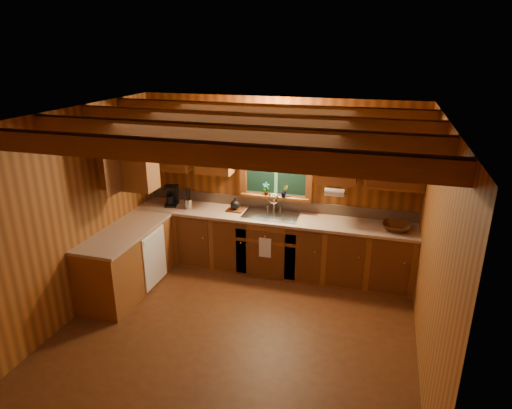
{
  "coord_description": "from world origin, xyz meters",
  "views": [
    {
      "loc": [
        1.51,
        -4.35,
        3.3
      ],
      "look_at": [
        0.0,
        0.8,
        1.35
      ],
      "focal_mm": 31.07,
      "sensor_mm": 36.0,
      "label": 1
    }
  ],
  "objects_px": {
    "cutting_board": "(235,210)",
    "wicker_basket": "(396,227)",
    "coffee_maker": "(171,195)",
    "sink": "(271,218)"
  },
  "relations": [
    {
      "from": "wicker_basket",
      "to": "cutting_board",
      "type": "bearing_deg",
      "value": 177.93
    },
    {
      "from": "sink",
      "to": "cutting_board",
      "type": "xyz_separation_m",
      "value": [
        -0.58,
        0.03,
        0.06
      ]
    },
    {
      "from": "sink",
      "to": "coffee_maker",
      "type": "xyz_separation_m",
      "value": [
        -1.62,
        -0.0,
        0.2
      ]
    },
    {
      "from": "coffee_maker",
      "to": "wicker_basket",
      "type": "xyz_separation_m",
      "value": [
        3.41,
        -0.06,
        -0.11
      ]
    },
    {
      "from": "sink",
      "to": "wicker_basket",
      "type": "height_order",
      "value": "sink"
    },
    {
      "from": "wicker_basket",
      "to": "coffee_maker",
      "type": "bearing_deg",
      "value": 179.07
    },
    {
      "from": "cutting_board",
      "to": "wicker_basket",
      "type": "xyz_separation_m",
      "value": [
        2.36,
        -0.09,
        0.04
      ]
    },
    {
      "from": "cutting_board",
      "to": "sink",
      "type": "bearing_deg",
      "value": -2.2
    },
    {
      "from": "sink",
      "to": "wicker_basket",
      "type": "relative_size",
      "value": 2.13
    },
    {
      "from": "coffee_maker",
      "to": "cutting_board",
      "type": "height_order",
      "value": "coffee_maker"
    }
  ]
}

